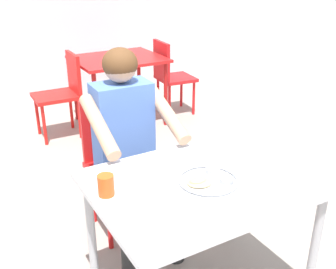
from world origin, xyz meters
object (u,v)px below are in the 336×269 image
(chair_red_right, at_px, (170,73))
(thali_tray, at_px, (209,180))
(table_foreground, at_px, (202,195))
(chair_foreground, at_px, (117,156))
(drinking_cup, at_px, (106,185))
(chair_red_left, at_px, (63,90))
(diner_foreground, at_px, (129,136))
(table_background_red, at_px, (118,66))

(chair_red_right, bearing_deg, thali_tray, -116.43)
(table_foreground, xyz_separation_m, chair_red_right, (1.30, 2.55, -0.16))
(chair_foreground, bearing_deg, chair_red_right, 50.82)
(table_foreground, xyz_separation_m, chair_foreground, (-0.08, 0.86, -0.14))
(thali_tray, bearing_deg, drinking_cup, 163.68)
(chair_red_left, distance_m, chair_red_right, 1.24)
(diner_foreground, relative_size, chair_red_left, 1.48)
(table_foreground, height_order, table_background_red, table_foreground)
(drinking_cup, height_order, table_background_red, drinking_cup)
(thali_tray, xyz_separation_m, chair_red_right, (1.28, 2.58, -0.26))
(drinking_cup, relative_size, chair_foreground, 0.11)
(table_background_red, distance_m, chair_red_left, 0.64)
(diner_foreground, relative_size, table_background_red, 1.36)
(chair_foreground, bearing_deg, chair_red_left, 85.21)
(table_foreground, distance_m, chair_red_left, 2.54)
(table_foreground, relative_size, chair_foreground, 1.17)
(chair_red_right, bearing_deg, diner_foreground, -125.88)
(drinking_cup, relative_size, chair_red_right, 0.11)
(thali_tray, xyz_separation_m, table_background_red, (0.67, 2.61, -0.11))
(table_foreground, distance_m, thali_tray, 0.10)
(table_background_red, bearing_deg, drinking_cup, -114.45)
(thali_tray, xyz_separation_m, diner_foreground, (-0.10, 0.67, -0.01))
(table_foreground, distance_m, diner_foreground, 0.65)
(thali_tray, height_order, diner_foreground, diner_foreground)
(chair_foreground, height_order, chair_red_right, chair_foreground)
(drinking_cup, height_order, chair_red_right, chair_red_right)
(table_foreground, relative_size, table_background_red, 1.13)
(thali_tray, bearing_deg, chair_red_left, 88.99)
(thali_tray, relative_size, chair_red_right, 0.33)
(drinking_cup, distance_m, table_background_red, 2.72)
(table_background_red, xyz_separation_m, chair_red_left, (-0.62, -0.05, -0.15))
(table_foreground, distance_m, table_background_red, 2.67)
(table_background_red, bearing_deg, diner_foreground, -111.62)
(thali_tray, height_order, table_background_red, thali_tray)
(table_foreground, xyz_separation_m, table_background_red, (0.69, 2.58, -0.01))
(drinking_cup, xyz_separation_m, table_background_red, (1.13, 2.48, -0.15))
(thali_tray, bearing_deg, chair_foreground, 96.10)
(chair_foreground, bearing_deg, diner_foreground, -91.39)
(diner_foreground, xyz_separation_m, table_background_red, (0.77, 1.94, -0.10))
(diner_foreground, bearing_deg, thali_tray, -81.46)
(table_foreground, relative_size, drinking_cup, 10.56)
(table_foreground, xyz_separation_m, diner_foreground, (-0.08, 0.64, 0.09))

